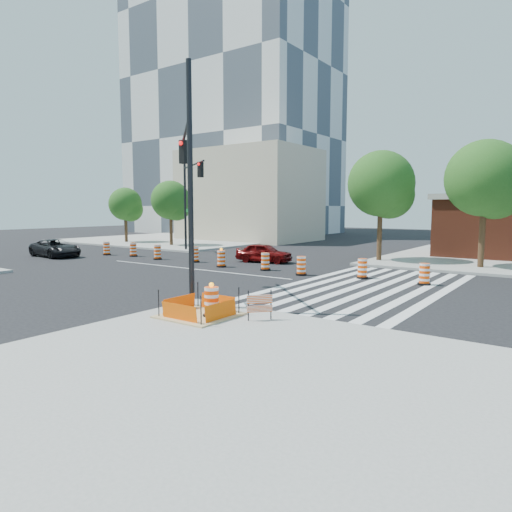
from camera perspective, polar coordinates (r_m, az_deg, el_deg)
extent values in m
plane|color=black|center=(27.39, -8.10, -1.59)|extent=(120.00, 120.00, 0.00)
cube|color=gray|center=(52.72, -8.68, 2.11)|extent=(22.00, 22.00, 0.15)
cube|color=silver|center=(22.74, 6.25, -3.10)|extent=(0.45, 13.50, 0.01)
cube|color=silver|center=(22.32, 8.27, -3.30)|extent=(0.45, 13.50, 0.01)
cube|color=silver|center=(21.92, 10.36, -3.51)|extent=(0.45, 13.50, 0.01)
cube|color=silver|center=(21.56, 12.52, -3.71)|extent=(0.45, 13.50, 0.01)
cube|color=silver|center=(21.23, 14.76, -3.92)|extent=(0.45, 13.50, 0.01)
cube|color=silver|center=(20.93, 17.06, -4.13)|extent=(0.45, 13.50, 0.01)
cube|color=silver|center=(20.67, 19.43, -4.33)|extent=(0.45, 13.50, 0.01)
cube|color=silver|center=(20.44, 21.86, -4.53)|extent=(0.45, 13.50, 0.01)
cube|color=silver|center=(27.39, -8.10, -1.58)|extent=(14.00, 0.12, 0.01)
cube|color=tan|center=(14.83, -7.07, -7.36)|extent=(2.20, 2.20, 0.05)
cube|color=#EB5604|center=(14.14, -9.58, -7.02)|extent=(1.44, 0.02, 0.55)
cube|color=#EB5604|center=(15.43, -4.80, -5.86)|extent=(1.44, 0.02, 0.55)
cube|color=#EB5604|center=(15.38, -9.56, -5.95)|extent=(0.02, 1.44, 0.55)
cube|color=#EB5604|center=(14.19, -4.40, -6.91)|extent=(0.02, 1.44, 0.55)
cylinder|color=black|center=(14.74, -12.07, -5.83)|extent=(0.04, 0.04, 0.90)
cylinder|color=black|center=(13.49, -6.89, -6.85)|extent=(0.04, 0.04, 0.90)
cylinder|color=black|center=(15.98, -7.27, -4.83)|extent=(0.04, 0.04, 0.90)
cylinder|color=black|center=(14.83, -2.15, -5.63)|extent=(0.04, 0.04, 0.90)
cube|color=silver|center=(71.14, -3.00, 21.41)|extent=(28.00, 18.00, 45.00)
cube|color=#BCAD90|center=(51.77, -0.83, 7.56)|extent=(14.00, 10.00, 10.00)
imported|color=#540707|center=(30.24, 1.02, 0.40)|extent=(3.97, 2.15, 1.28)
imported|color=black|center=(36.83, -23.80, 0.90)|extent=(4.80, 2.50, 1.29)
cylinder|color=black|center=(15.93, -8.21, 8.65)|extent=(0.19, 0.19, 8.38)
cylinder|color=black|center=(19.29, -8.80, 15.05)|extent=(4.67, 4.39, 0.13)
cube|color=black|center=(21.40, -9.03, 12.73)|extent=(0.34, 0.29, 1.05)
sphere|color=#FF0C0C|center=(21.32, -9.39, 13.74)|extent=(0.19, 0.19, 0.19)
cube|color=#0C591E|center=(16.96, -8.33, 4.94)|extent=(0.95, 0.89, 0.26)
cylinder|color=black|center=(38.60, -8.86, 7.25)|extent=(0.19, 0.19, 8.66)
cylinder|color=black|center=(35.57, -7.84, 11.22)|extent=(5.47, 3.72, 0.13)
cube|color=black|center=(33.32, -6.96, 10.66)|extent=(0.35, 0.30, 1.08)
sphere|color=#FF0C0C|center=(33.22, -7.18, 11.33)|extent=(0.19, 0.19, 0.19)
cube|color=#0C591E|center=(37.53, -8.50, 5.64)|extent=(1.10, 0.76, 0.27)
cylinder|color=black|center=(14.61, -5.56, -7.46)|extent=(0.57, 0.57, 0.09)
cylinder|color=#FD4605|center=(14.51, -5.57, -5.64)|extent=(0.45, 0.45, 0.90)
sphere|color=#FF990C|center=(14.41, -5.60, -3.61)|extent=(0.15, 0.15, 0.15)
cube|color=#FD4605|center=(14.06, 0.47, -5.41)|extent=(0.56, 0.63, 0.26)
cube|color=#FD4605|center=(14.12, 0.47, -6.61)|extent=(0.56, 0.63, 0.21)
cylinder|color=black|center=(14.02, -0.96, -6.23)|extent=(0.04, 0.04, 0.94)
cylinder|color=black|center=(14.18, 1.88, -6.09)|extent=(0.04, 0.04, 0.94)
cylinder|color=#382314|center=(48.67, -15.95, 3.64)|extent=(0.31, 0.31, 3.56)
sphere|color=#184112|center=(48.64, -16.02, 6.26)|extent=(3.34, 3.34, 3.34)
sphere|color=#184112|center=(48.44, -15.38, 5.62)|extent=(2.45, 2.45, 2.45)
sphere|color=#184112|center=(48.82, -16.47, 5.86)|extent=(2.23, 2.23, 2.23)
cylinder|color=#382314|center=(43.56, -10.58, 3.72)|extent=(0.30, 0.30, 3.86)
sphere|color=#184112|center=(43.54, -10.64, 6.89)|extent=(3.62, 3.62, 3.62)
sphere|color=#184112|center=(43.39, -9.92, 6.11)|extent=(2.65, 2.65, 2.65)
sphere|color=#184112|center=(43.68, -11.15, 6.40)|extent=(2.41, 2.41, 2.41)
cylinder|color=#382314|center=(31.34, 15.20, 3.44)|extent=(0.32, 0.32, 4.61)
sphere|color=#184112|center=(31.35, 15.35, 8.71)|extent=(4.32, 4.32, 4.32)
sphere|color=#184112|center=(31.44, 16.38, 7.36)|extent=(3.17, 3.17, 3.17)
sphere|color=#184112|center=(31.29, 14.49, 7.95)|extent=(2.88, 2.88, 2.88)
cylinder|color=#382314|center=(29.71, 26.43, 3.00)|extent=(0.34, 0.34, 4.72)
sphere|color=#184112|center=(29.74, 26.70, 8.68)|extent=(4.42, 4.42, 4.42)
sphere|color=#184112|center=(29.94, 27.74, 7.19)|extent=(3.24, 3.24, 3.24)
sphere|color=#184112|center=(29.58, 25.77, 7.88)|extent=(2.95, 2.95, 2.95)
cylinder|color=black|center=(36.84, -18.14, 0.19)|extent=(0.60, 0.60, 0.10)
cylinder|color=#FD4605|center=(36.79, -18.16, 0.96)|extent=(0.48, 0.48, 0.95)
cylinder|color=black|center=(35.22, -15.07, 0.03)|extent=(0.60, 0.60, 0.10)
cylinder|color=#FD4605|center=(35.18, -15.10, 0.84)|extent=(0.48, 0.48, 0.95)
cylinder|color=black|center=(32.73, -12.20, -0.34)|extent=(0.60, 0.60, 0.10)
cylinder|color=#FD4605|center=(32.68, -12.21, 0.53)|extent=(0.48, 0.48, 0.95)
cylinder|color=black|center=(30.66, -7.62, -0.68)|extent=(0.60, 0.60, 0.10)
cylinder|color=#FD4605|center=(30.61, -7.63, 0.25)|extent=(0.48, 0.48, 0.95)
cylinder|color=black|center=(27.98, -4.35, -1.28)|extent=(0.60, 0.60, 0.10)
cylinder|color=#FD4605|center=(27.92, -4.36, -0.27)|extent=(0.48, 0.48, 0.95)
sphere|color=#FF990C|center=(27.87, -4.37, 0.86)|extent=(0.16, 0.16, 0.16)
cylinder|color=black|center=(26.40, 1.17, -1.71)|extent=(0.60, 0.60, 0.10)
cylinder|color=#FD4605|center=(26.34, 1.17, -0.63)|extent=(0.48, 0.48, 0.95)
cylinder|color=black|center=(24.61, 5.67, -2.30)|extent=(0.60, 0.60, 0.10)
cylinder|color=#FD4605|center=(24.55, 5.68, -1.14)|extent=(0.48, 0.48, 0.95)
cylinder|color=black|center=(23.97, 13.13, -2.65)|extent=(0.60, 0.60, 0.10)
cylinder|color=#FD4605|center=(23.91, 13.16, -1.46)|extent=(0.48, 0.48, 0.95)
cylinder|color=black|center=(22.83, 20.27, -3.29)|extent=(0.60, 0.60, 0.10)
cylinder|color=#FD4605|center=(22.76, 20.31, -2.05)|extent=(0.48, 0.48, 0.95)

